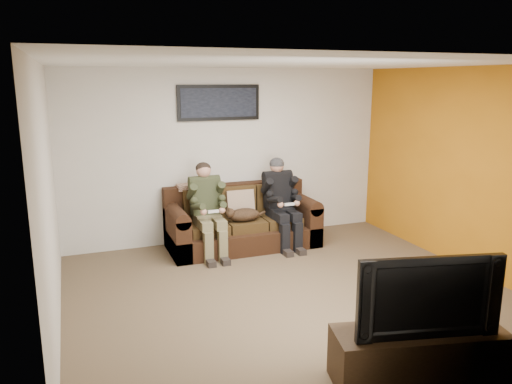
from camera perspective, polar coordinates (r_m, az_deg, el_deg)
name	(u,v)px	position (r m, az deg, el deg)	size (l,w,h in m)	color
floor	(289,293)	(5.96, 3.82, -11.40)	(5.00, 5.00, 0.00)	brown
ceiling	(293,63)	(5.44, 4.24, 14.47)	(5.00, 5.00, 0.00)	silver
wall_back	(229,156)	(7.62, -3.07, 4.17)	(5.00, 5.00, 0.00)	beige
wall_front	(425,245)	(3.70, 18.78, -5.78)	(5.00, 5.00, 0.00)	beige
wall_left	(49,203)	(5.07, -22.63, -1.17)	(4.50, 4.50, 0.00)	beige
wall_right	(468,170)	(6.96, 23.08, 2.35)	(4.50, 4.50, 0.00)	beige
accent_wall_right	(467,170)	(6.96, 23.02, 2.35)	(4.50, 4.50, 0.00)	#B46A12
sofa	(241,223)	(7.45, -1.71, -3.60)	(2.18, 0.94, 0.89)	black
throw_pillow	(240,203)	(7.41, -1.83, -1.31)	(0.42, 0.12, 0.40)	tan
throw_blanket	(192,187)	(7.39, -7.29, 0.61)	(0.45, 0.22, 0.08)	#C4A790
person_left	(207,204)	(7.02, -5.59, -1.39)	(0.51, 0.87, 1.29)	olive
person_right	(281,197)	(7.38, 2.86, -0.61)	(0.51, 0.86, 1.30)	black
cat	(243,215)	(7.17, -1.52, -2.60)	(0.66, 0.26, 0.24)	#442C1A
framed_poster	(219,103)	(7.47, -4.27, 10.15)	(1.25, 0.05, 0.52)	black
tv_stand	(418,355)	(4.51, 18.04, -17.32)	(1.41, 0.45, 0.44)	black
television	(423,292)	(4.26, 18.56, -10.78)	(1.17, 0.15, 0.67)	black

